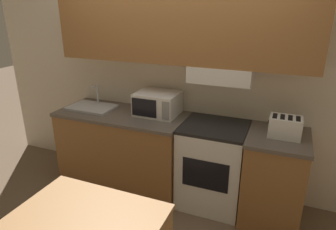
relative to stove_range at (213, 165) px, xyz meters
name	(u,v)px	position (x,y,z in m)	size (l,w,h in m)	color
ground_plane	(182,179)	(-0.45, 0.30, -0.45)	(16.00, 16.00, 0.00)	brown
wall_back	(183,59)	(-0.44, 0.24, 1.05)	(5.06, 0.38, 2.55)	silver
lower_counter_main	(124,149)	(-1.06, -0.02, 0.00)	(1.46, 0.67, 0.90)	#936033
lower_counter_right_stub	(273,178)	(0.61, -0.02, 0.00)	(0.56, 0.67, 0.90)	#936033
stove_range	(213,165)	(0.00, 0.00, 0.00)	(0.65, 0.61, 0.90)	white
microwave	(158,103)	(-0.67, 0.09, 0.57)	(0.45, 0.39, 0.25)	white
toaster	(285,127)	(0.65, -0.02, 0.55)	(0.29, 0.21, 0.19)	white
sink_basin	(92,107)	(-1.47, -0.02, 0.47)	(0.53, 0.36, 0.25)	#B7BABF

